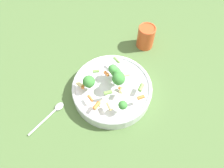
# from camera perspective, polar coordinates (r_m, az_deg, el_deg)

# --- Properties ---
(ground_plane) EXTENTS (3.00, 3.00, 0.00)m
(ground_plane) POSITION_cam_1_polar(r_m,az_deg,el_deg) (0.83, 0.00, -2.39)
(ground_plane) COLOR #4C6B38
(bowl) EXTENTS (0.29, 0.29, 0.05)m
(bowl) POSITION_cam_1_polar(r_m,az_deg,el_deg) (0.80, 0.00, -1.40)
(bowl) COLOR silver
(bowl) RESTS_ON ground_plane
(pasta_salad) EXTENTS (0.21, 0.24, 0.09)m
(pasta_salad) POSITION_cam_1_polar(r_m,az_deg,el_deg) (0.74, -0.26, 1.04)
(pasta_salad) COLOR #8CB766
(pasta_salad) RESTS_ON bowl
(cup) EXTENTS (0.07, 0.07, 0.10)m
(cup) POSITION_cam_1_polar(r_m,az_deg,el_deg) (0.94, 8.84, 12.15)
(cup) COLOR #CC4C23
(cup) RESTS_ON ground_plane
(spoon) EXTENTS (0.14, 0.10, 0.01)m
(spoon) POSITION_cam_1_polar(r_m,az_deg,el_deg) (0.81, -15.23, -7.17)
(spoon) COLOR silver
(spoon) RESTS_ON ground_plane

